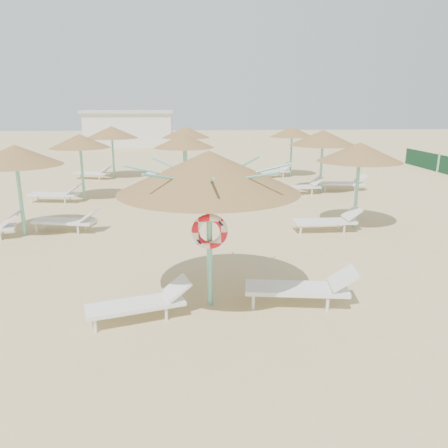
{
  "coord_description": "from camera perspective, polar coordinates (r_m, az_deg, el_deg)",
  "views": [
    {
      "loc": [
        -0.39,
        -8.17,
        3.78
      ],
      "look_at": [
        0.33,
        0.85,
        1.3
      ],
      "focal_mm": 35.0,
      "sensor_mm": 36.0,
      "label": 1
    }
  ],
  "objects": [
    {
      "name": "ground",
      "position": [
        9.01,
        -1.66,
        -9.49
      ],
      "size": [
        120.0,
        120.0,
        0.0
      ],
      "primitive_type": "plane",
      "color": "tan",
      "rests_on": "ground"
    },
    {
      "name": "main_palapa",
      "position": [
        7.93,
        -1.99,
        6.78
      ],
      "size": [
        3.34,
        3.34,
        2.99
      ],
      "color": "#72C6B1",
      "rests_on": "ground"
    },
    {
      "name": "lounger_main_a",
      "position": [
        8.15,
        -10.6,
        -10.03
      ],
      "size": [
        1.96,
        1.07,
        0.68
      ],
      "rotation": [
        0.0,
        0.0,
        0.29
      ],
      "color": "white",
      "rests_on": "ground"
    },
    {
      "name": "lounger_main_b",
      "position": [
        8.67,
        10.37,
        -8.12
      ],
      "size": [
        2.19,
        0.93,
        0.77
      ],
      "rotation": [
        0.0,
        0.0,
        -0.14
      ],
      "color": "white",
      "rests_on": "ground"
    },
    {
      "name": "palapa_field",
      "position": [
        18.89,
        -3.2,
        10.79
      ],
      "size": [
        15.07,
        13.32,
        2.72
      ],
      "color": "#72C6B1",
      "rests_on": "ground"
    },
    {
      "name": "service_hut",
      "position": [
        43.58,
        -12.22,
        12.18
      ],
      "size": [
        8.4,
        4.4,
        3.25
      ],
      "color": "silver",
      "rests_on": "ground"
    }
  ]
}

